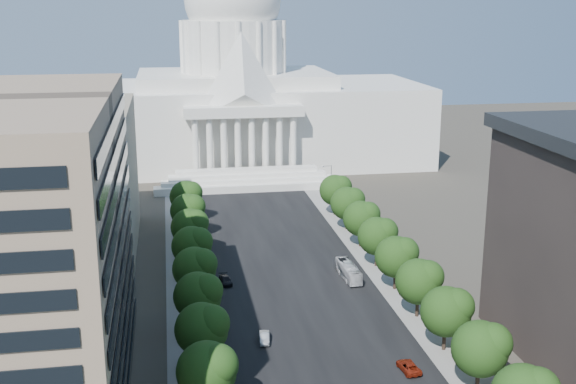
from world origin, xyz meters
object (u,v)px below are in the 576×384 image
car_red (409,367)px  city_bus (348,271)px  car_dark_b (226,280)px  car_silver (264,338)px

car_red → city_bus: city_bus is taller
car_red → car_dark_b: (-22.78, 36.88, 0.01)m
car_red → car_dark_b: bearing=-64.0°
car_silver → car_red: (18.85, -12.38, -0.00)m
city_bus → car_red: bearing=-93.1°
car_silver → car_dark_b: (-3.93, 24.50, 0.01)m
car_silver → city_bus: city_bus is taller
car_silver → car_red: car_silver is taller
car_dark_b → city_bus: size_ratio=0.46×
car_red → car_dark_b: 43.35m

